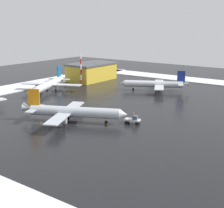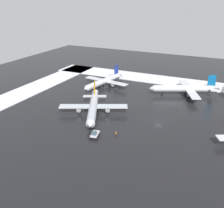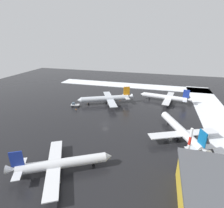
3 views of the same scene
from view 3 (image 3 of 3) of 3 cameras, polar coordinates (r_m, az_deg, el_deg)
ground_plane at (r=79.34m, az=-2.19°, el=-6.52°), size 240.00×240.00×0.00m
snow_bank_right at (r=140.40m, az=6.09°, el=6.02°), size 14.00×116.00×0.29m
airplane_parked_starboard at (r=101.26m, az=-1.84°, el=1.82°), size 25.90×30.46×9.65m
airplane_distant_tail at (r=72.95m, az=21.57°, el=-7.99°), size 30.50×25.90×9.62m
airplane_parked_portside at (r=54.99m, az=-16.50°, el=-18.16°), size 23.26×27.25×8.82m
airplane_foreground_jet at (r=108.76m, az=17.07°, el=2.12°), size 24.95×29.88×8.90m
pushback_tug at (r=99.60m, az=-12.07°, el=-0.18°), size 3.20×4.98×2.50m
ground_crew_beside_wing at (r=93.24m, az=-11.66°, el=-1.88°), size 0.36×0.36×1.71m
ground_crew_by_nose_gear at (r=107.15m, az=-1.88°, el=1.68°), size 0.36×0.36×1.71m
antenna_mast at (r=53.99m, az=23.48°, el=-14.15°), size 0.70×0.70×14.68m
cargo_hangar at (r=47.06m, az=31.13°, el=-26.53°), size 25.09×15.15×8.80m
traffic_cone_near_nose at (r=102.48m, az=-7.89°, el=0.12°), size 0.36×0.36×0.55m
traffic_cone_mid_line at (r=106.59m, az=2.63°, el=1.16°), size 0.36×0.36×0.55m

